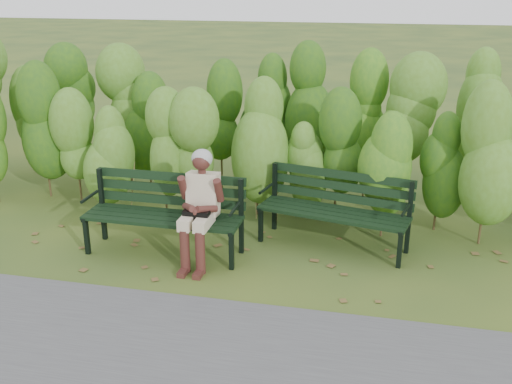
# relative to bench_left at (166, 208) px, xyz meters

# --- Properties ---
(ground) EXTENTS (80.00, 80.00, 0.00)m
(ground) POSITION_rel_bench_left_xyz_m (1.05, -0.10, -0.56)
(ground) COLOR #2E471F
(footpath) EXTENTS (60.00, 2.50, 0.01)m
(footpath) POSITION_rel_bench_left_xyz_m (1.05, -2.30, -0.55)
(footpath) COLOR #474749
(footpath) RESTS_ON ground
(hedge_band) EXTENTS (11.04, 1.67, 2.42)m
(hedge_band) POSITION_rel_bench_left_xyz_m (1.05, 1.76, 0.70)
(hedge_band) COLOR #47381E
(hedge_band) RESTS_ON ground
(leaf_litter) EXTENTS (5.80, 2.26, 0.01)m
(leaf_litter) POSITION_rel_bench_left_xyz_m (0.99, -0.17, -0.55)
(leaf_litter) COLOR brown
(leaf_litter) RESTS_ON ground
(bench_left) EXTENTS (1.89, 0.63, 0.94)m
(bench_left) POSITION_rel_bench_left_xyz_m (0.00, 0.00, 0.00)
(bench_left) COLOR black
(bench_left) RESTS_ON ground
(bench_right) EXTENTS (1.91, 0.97, 0.91)m
(bench_right) POSITION_rel_bench_left_xyz_m (1.98, 0.62, -0.02)
(bench_right) COLOR black
(bench_right) RESTS_ON ground
(seated_woman) EXTENTS (0.51, 0.75, 1.33)m
(seated_woman) POSITION_rel_bench_left_xyz_m (0.49, -0.19, 0.20)
(seated_woman) COLOR beige
(seated_woman) RESTS_ON ground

